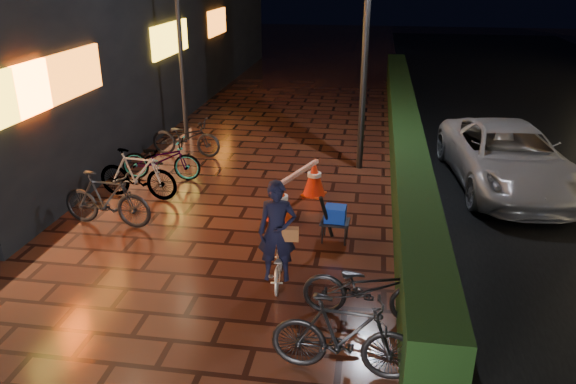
% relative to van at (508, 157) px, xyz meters
% --- Properties ---
extents(ground, '(80.00, 80.00, 0.00)m').
position_rel_van_xyz_m(ground, '(-5.43, -5.35, -0.68)').
color(ground, '#381911').
rests_on(ground, ground).
extents(hedge, '(0.70, 20.00, 1.00)m').
position_rel_van_xyz_m(hedge, '(-2.13, 2.65, -0.18)').
color(hedge, black).
rests_on(hedge, ground).
extents(van, '(2.70, 5.06, 1.35)m').
position_rel_van_xyz_m(van, '(0.00, 0.00, 0.00)').
color(van, '#9F9EA3').
rests_on(van, ground).
extents(lamp_post_hedge, '(0.52, 0.25, 5.54)m').
position_rel_van_xyz_m(lamp_post_hedge, '(-3.23, 0.72, 2.37)').
color(lamp_post_hedge, black).
rests_on(lamp_post_hedge, ground).
extents(lamp_post_sf, '(0.45, 0.14, 4.69)m').
position_rel_van_xyz_m(lamp_post_sf, '(-8.15, 2.38, 1.90)').
color(lamp_post_sf, black).
rests_on(lamp_post_sf, ground).
extents(cyclist, '(0.64, 1.22, 1.70)m').
position_rel_van_xyz_m(cyclist, '(-4.29, -4.81, -0.05)').
color(cyclist, silver).
rests_on(cyclist, ground).
extents(traffic_barrier, '(1.05, 1.90, 0.78)m').
position_rel_van_xyz_m(traffic_barrier, '(-4.38, -1.82, -0.29)').
color(traffic_barrier, '#F1350C').
rests_on(traffic_barrier, ground).
extents(cart_assembly, '(0.54, 0.52, 0.95)m').
position_rel_van_xyz_m(cart_assembly, '(-3.54, -3.24, -0.20)').
color(cart_assembly, black).
rests_on(cart_assembly, ground).
extents(parked_bikes_storefront, '(1.97, 4.96, 1.07)m').
position_rel_van_xyz_m(parked_bikes_storefront, '(-7.74, -1.10, -0.18)').
color(parked_bikes_storefront, black).
rests_on(parked_bikes_storefront, ground).
extents(parked_bikes_hedge, '(2.10, 1.90, 1.07)m').
position_rel_van_xyz_m(parked_bikes_hedge, '(-3.02, -6.08, -0.18)').
color(parked_bikes_hedge, black).
rests_on(parked_bikes_hedge, ground).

